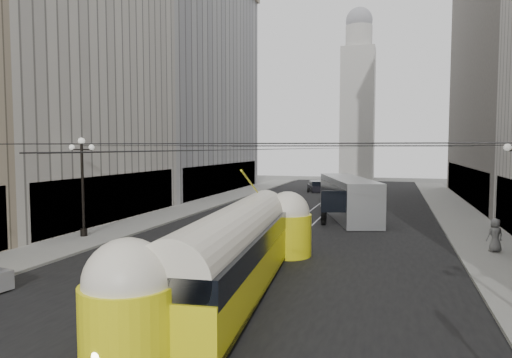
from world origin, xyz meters
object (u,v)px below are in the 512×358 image
Objects in this scene: city_bus at (348,196)px; pedestrian_crossing_b at (133,330)px; pedestrian_sidewalk_right at (495,235)px; streetcar at (235,250)px.

city_bus is 28.18m from pedestrian_crossing_b.
pedestrian_crossing_b is at bearing 30.28° from pedestrian_sidewalk_right.
pedestrian_sidewalk_right is (12.22, 16.78, 0.19)m from pedestrian_crossing_b.
streetcar reaches higher than pedestrian_sidewalk_right.
streetcar is 15.48m from pedestrian_sidewalk_right.
city_bus is (2.43, 21.55, 0.09)m from streetcar.
pedestrian_sidewalk_right is (11.50, 10.35, -0.66)m from streetcar.
city_bus is at bearing -74.68° from pedestrian_sidewalk_right.
pedestrian_sidewalk_right is at bearing 154.22° from pedestrian_crossing_b.
city_bus is 7.34× the size of pedestrian_sidewalk_right.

